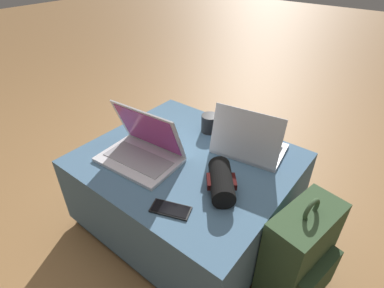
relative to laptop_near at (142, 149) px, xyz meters
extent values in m
plane|color=#9E7042|center=(0.16, 0.13, -0.47)|extent=(14.00, 14.00, 0.00)
cube|color=#2A3D4E|center=(0.16, 0.13, -0.44)|extent=(0.91, 0.79, 0.05)
cube|color=slate|center=(0.16, 0.13, -0.23)|extent=(0.94, 0.83, 0.37)
cube|color=silver|center=(0.00, -0.03, -0.04)|extent=(0.38, 0.27, 0.02)
cube|color=#9E9EA3|center=(0.00, -0.03, -0.03)|extent=(0.33, 0.16, 0.00)
cube|color=silver|center=(0.00, 0.05, 0.08)|extent=(0.37, 0.12, 0.23)
cube|color=#B23D93|center=(0.00, 0.05, 0.08)|extent=(0.33, 0.10, 0.21)
cube|color=silver|center=(0.36, 0.37, -0.04)|extent=(0.35, 0.28, 0.02)
cube|color=#232328|center=(0.36, 0.38, -0.03)|extent=(0.30, 0.17, 0.00)
cube|color=silver|center=(0.37, 0.28, 0.08)|extent=(0.33, 0.11, 0.23)
cube|color=#1E4799|center=(0.37, 0.29, 0.08)|extent=(0.29, 0.10, 0.20)
cube|color=black|center=(0.32, -0.17, -0.05)|extent=(0.17, 0.12, 0.01)
cube|color=black|center=(0.32, -0.17, -0.04)|extent=(0.15, 0.11, 0.00)
cube|color=#385133|center=(0.74, 0.12, -0.25)|extent=(0.22, 0.35, 0.44)
cube|color=#2F452B|center=(0.84, 0.10, -0.33)|extent=(0.10, 0.26, 0.20)
torus|color=#385133|center=(0.74, 0.12, 0.00)|extent=(0.03, 0.10, 0.09)
cylinder|color=black|center=(0.41, 0.04, 0.00)|extent=(0.21, 0.23, 0.09)
cube|color=#350D0D|center=(0.41, 0.04, 0.00)|extent=(0.14, 0.13, 0.03)
cylinder|color=black|center=(0.10, 0.39, 0.00)|extent=(0.09, 0.09, 0.09)
torus|color=black|center=(0.15, 0.39, 0.00)|extent=(0.07, 0.02, 0.07)
camera|label=1|loc=(0.87, -0.74, 0.80)|focal=28.00mm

